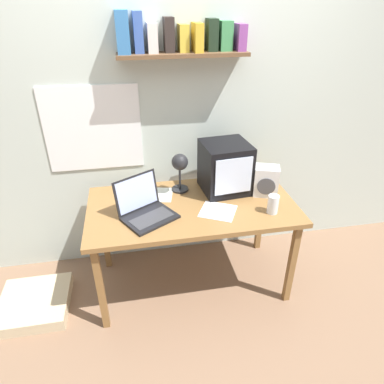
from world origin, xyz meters
name	(u,v)px	position (x,y,z in m)	size (l,w,h in m)	color
ground_plane	(192,280)	(0.00, 0.00, 0.00)	(12.00, 12.00, 0.00)	#84634B
back_wall	(180,105)	(0.00, 0.48, 1.31)	(5.60, 0.24, 2.60)	silver
corner_desk	(192,212)	(0.00, 0.00, 0.67)	(1.46, 0.76, 0.73)	olive
crt_monitor	(225,167)	(0.28, 0.17, 0.92)	(0.36, 0.36, 0.37)	black
laptop	(144,207)	(-0.34, -0.08, 0.80)	(0.43, 0.41, 0.26)	black
desk_lamp	(180,166)	(-0.06, 0.16, 0.96)	(0.13, 0.19, 0.32)	#232326
juice_glass	(273,205)	(0.52, -0.20, 0.79)	(0.07, 0.07, 0.13)	white
space_heater	(266,181)	(0.56, 0.04, 0.84)	(0.21, 0.18, 0.22)	white
open_notebook	(218,211)	(0.16, -0.12, 0.73)	(0.30, 0.30, 0.00)	white
printed_handout	(153,195)	(-0.26, 0.18, 0.73)	(0.32, 0.27, 0.00)	silver
floor_cushion	(35,304)	(-1.19, -0.07, 0.05)	(0.49, 0.49, 0.09)	beige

